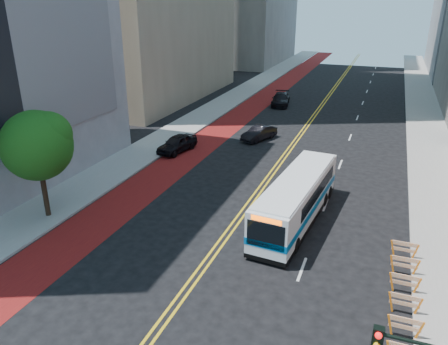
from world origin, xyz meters
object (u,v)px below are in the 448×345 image
transit_bus (297,198)px  car_b (259,133)px  car_c (281,99)px  street_tree (38,143)px  car_a (177,143)px

transit_bus → car_b: size_ratio=2.65×
car_c → street_tree: bearing=-109.3°
car_a → car_b: 8.32m
street_tree → car_c: size_ratio=1.30×
transit_bus → car_b: 16.51m
street_tree → car_c: street_tree is taller
transit_bus → car_a: bearing=149.3°
car_a → car_c: (4.32, 20.84, 0.00)m
car_a → street_tree: bearing=-86.8°
car_b → car_a: bearing=-113.2°
car_a → car_c: bearing=89.3°
transit_bus → car_a: transit_bus is taller
street_tree → car_c: (6.26, 34.97, -4.16)m
car_a → car_b: bearing=56.0°
street_tree → car_a: bearing=82.2°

